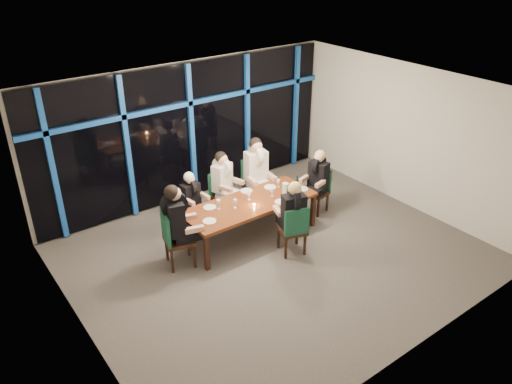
# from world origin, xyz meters

# --- Properties ---
(room) EXTENTS (7.04, 7.00, 3.02)m
(room) POSITION_xyz_m (0.00, 0.00, 2.02)
(room) COLOR #5D5752
(room) RESTS_ON ground
(window_wall) EXTENTS (6.86, 0.43, 2.94)m
(window_wall) POSITION_xyz_m (0.01, 2.93, 1.55)
(window_wall) COLOR black
(window_wall) RESTS_ON ground
(dining_table) EXTENTS (2.60, 1.00, 0.75)m
(dining_table) POSITION_xyz_m (0.00, 0.80, 0.68)
(dining_table) COLOR brown
(dining_table) RESTS_ON ground
(chair_far_left) EXTENTS (0.44, 0.44, 0.86)m
(chair_far_left) POSITION_xyz_m (-0.79, 1.70, 0.48)
(chair_far_left) COLOR black
(chair_far_left) RESTS_ON ground
(chair_far_mid) EXTENTS (0.58, 0.58, 0.98)m
(chair_far_mid) POSITION_xyz_m (0.00, 1.82, 0.55)
(chair_far_mid) COLOR black
(chair_far_mid) RESTS_ON ground
(chair_far_right) EXTENTS (0.58, 0.58, 1.09)m
(chair_far_right) POSITION_xyz_m (0.79, 1.70, 0.61)
(chair_far_right) COLOR black
(chair_far_right) RESTS_ON ground
(chair_end_left) EXTENTS (0.61, 0.61, 1.08)m
(chair_end_left) POSITION_xyz_m (-1.62, 0.81, 0.60)
(chair_end_left) COLOR black
(chair_end_left) RESTS_ON ground
(chair_end_right) EXTENTS (0.53, 0.53, 0.94)m
(chair_end_right) POSITION_xyz_m (1.77, 0.78, 0.53)
(chair_end_right) COLOR black
(chair_end_right) RESTS_ON ground
(chair_near_mid) EXTENTS (0.58, 0.58, 1.00)m
(chair_near_mid) POSITION_xyz_m (0.28, -0.17, 0.56)
(chair_near_mid) COLOR black
(chair_near_mid) RESTS_ON ground
(diner_far_left) EXTENTS (0.45, 0.56, 0.84)m
(diner_far_left) POSITION_xyz_m (-0.78, 1.63, 0.82)
(diner_far_left) COLOR black
(diner_far_left) RESTS_ON ground
(diner_far_mid) EXTENTS (0.59, 0.67, 0.96)m
(diner_far_mid) POSITION_xyz_m (0.03, 1.74, 0.94)
(diner_far_mid) COLOR silver
(diner_far_mid) RESTS_ON ground
(diner_far_right) EXTENTS (0.58, 0.71, 1.06)m
(diner_far_right) POSITION_xyz_m (0.77, 1.61, 1.03)
(diner_far_right) COLOR silver
(diner_far_right) RESTS_ON ground
(diner_end_left) EXTENTS (0.73, 0.61, 1.05)m
(diner_end_left) POSITION_xyz_m (-1.54, 0.78, 1.03)
(diner_end_left) COLOR black
(diner_end_left) RESTS_ON ground
(diner_end_right) EXTENTS (0.64, 0.54, 0.92)m
(diner_end_right) POSITION_xyz_m (1.69, 0.76, 0.90)
(diner_end_right) COLOR black
(diner_end_right) RESTS_ON ground
(diner_near_mid) EXTENTS (0.59, 0.68, 0.97)m
(diner_near_mid) POSITION_xyz_m (0.30, -0.09, 0.95)
(diner_near_mid) COLOR black
(diner_near_mid) RESTS_ON ground
(plate_far_left) EXTENTS (0.24, 0.24, 0.01)m
(plate_far_left) POSITION_xyz_m (-0.72, 1.07, 0.76)
(plate_far_left) COLOR white
(plate_far_left) RESTS_ON dining_table
(plate_far_mid) EXTENTS (0.24, 0.24, 0.01)m
(plate_far_mid) POSITION_xyz_m (0.21, 1.20, 0.76)
(plate_far_mid) COLOR white
(plate_far_mid) RESTS_ON dining_table
(plate_far_right) EXTENTS (0.24, 0.24, 0.01)m
(plate_far_right) POSITION_xyz_m (0.69, 1.05, 0.76)
(plate_far_right) COLOR white
(plate_far_right) RESTS_ON dining_table
(plate_end_left) EXTENTS (0.24, 0.24, 0.01)m
(plate_end_left) POSITION_xyz_m (-0.99, 0.65, 0.76)
(plate_end_left) COLOR white
(plate_end_left) RESTS_ON dining_table
(plate_end_right) EXTENTS (0.24, 0.24, 0.01)m
(plate_end_right) POSITION_xyz_m (1.15, 0.61, 0.76)
(plate_end_right) COLOR white
(plate_end_right) RESTS_ON dining_table
(plate_near_mid) EXTENTS (0.24, 0.24, 0.01)m
(plate_near_mid) POSITION_xyz_m (0.47, 0.44, 0.76)
(plate_near_mid) COLOR white
(plate_near_mid) RESTS_ON dining_table
(wine_bottle) EXTENTS (0.08, 0.08, 0.33)m
(wine_bottle) POSITION_xyz_m (1.00, 0.60, 0.88)
(wine_bottle) COLOR black
(wine_bottle) RESTS_ON dining_table
(water_pitcher) EXTENTS (0.13, 0.12, 0.22)m
(water_pitcher) POSITION_xyz_m (0.77, 0.68, 0.86)
(water_pitcher) COLOR silver
(water_pitcher) RESTS_ON dining_table
(tea_light) EXTENTS (0.05, 0.05, 0.03)m
(tea_light) POSITION_xyz_m (-0.01, 0.64, 0.77)
(tea_light) COLOR #FFA14C
(tea_light) RESTS_ON dining_table
(wine_glass_a) EXTENTS (0.07, 0.07, 0.18)m
(wine_glass_a) POSITION_xyz_m (-0.34, 0.78, 0.88)
(wine_glass_a) COLOR silver
(wine_glass_a) RESTS_ON dining_table
(wine_glass_b) EXTENTS (0.07, 0.07, 0.17)m
(wine_glass_b) POSITION_xyz_m (0.05, 0.89, 0.88)
(wine_glass_b) COLOR silver
(wine_glass_b) RESTS_ON dining_table
(wine_glass_c) EXTENTS (0.06, 0.06, 0.16)m
(wine_glass_c) POSITION_xyz_m (0.49, 0.74, 0.86)
(wine_glass_c) COLOR silver
(wine_glass_c) RESTS_ON dining_table
(wine_glass_d) EXTENTS (0.07, 0.07, 0.19)m
(wine_glass_d) POSITION_xyz_m (-0.61, 0.93, 0.89)
(wine_glass_d) COLOR white
(wine_glass_d) RESTS_ON dining_table
(wine_glass_e) EXTENTS (0.06, 0.06, 0.16)m
(wine_glass_e) POSITION_xyz_m (0.84, 0.97, 0.87)
(wine_glass_e) COLOR silver
(wine_glass_e) RESTS_ON dining_table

